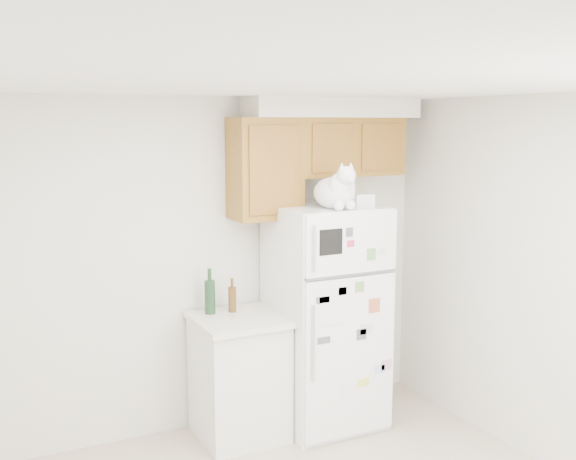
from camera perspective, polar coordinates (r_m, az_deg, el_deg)
room_shell at (r=3.47m, az=3.26°, el=-1.54°), size 3.84×4.04×2.52m
refrigerator at (r=5.19m, az=3.21°, el=-7.28°), size 0.76×0.78×1.70m
base_counter at (r=5.09m, az=-4.17°, el=-12.24°), size 0.64×0.64×0.92m
cat at (r=4.83m, az=4.18°, el=3.32°), size 0.34×0.49×0.35m
storage_box_back at (r=5.26m, az=4.52°, el=2.91°), size 0.19×0.14×0.10m
storage_box_front at (r=5.03m, az=6.34°, el=2.55°), size 0.16×0.13×0.09m
bottle_green at (r=4.99m, az=-6.64°, el=-5.15°), size 0.08×0.08×0.34m
bottle_amber at (r=5.03m, az=-4.75°, el=-5.51°), size 0.06×0.06×0.26m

